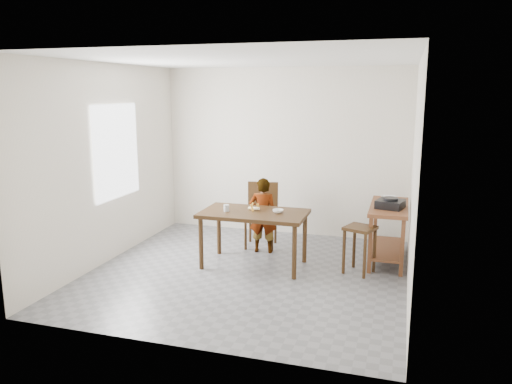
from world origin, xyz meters
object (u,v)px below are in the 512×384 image
(dining_table, at_px, (254,239))
(dining_chair, at_px, (261,216))
(prep_counter, at_px, (388,233))
(stool, at_px, (359,250))
(child, at_px, (263,215))

(dining_table, height_order, dining_chair, dining_chair)
(prep_counter, relative_size, stool, 1.93)
(child, bearing_deg, prep_counter, 177.25)
(dining_table, xyz_separation_m, stool, (1.39, 0.13, -0.06))
(child, xyz_separation_m, stool, (1.43, -0.46, -0.24))
(prep_counter, distance_m, stool, 0.66)
(child, relative_size, dining_chair, 1.15)
(stool, bearing_deg, dining_table, -174.62)
(prep_counter, xyz_separation_m, dining_chair, (-1.87, 0.15, 0.08))
(dining_table, height_order, child, child)
(prep_counter, bearing_deg, child, -176.58)
(child, height_order, dining_chair, child)
(child, xyz_separation_m, dining_chair, (-0.10, 0.25, -0.07))
(prep_counter, bearing_deg, dining_table, -157.85)
(child, distance_m, dining_chair, 0.28)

